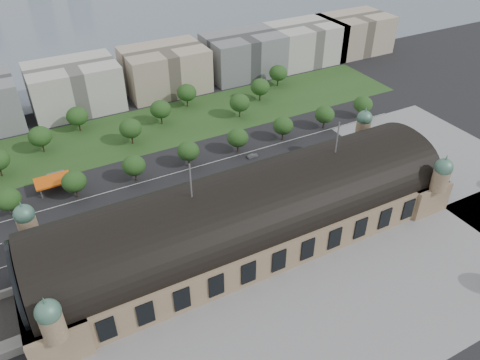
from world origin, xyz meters
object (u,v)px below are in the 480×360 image
parked_car_1 (20,262)px  parked_car_4 (151,220)px  traffic_car_2 (31,243)px  bus_east (293,169)px  traffic_car_3 (117,205)px  petrol_station (55,179)px  bus_mid (257,181)px  parked_car_5 (176,219)px  parked_car_3 (84,241)px  bus_west (155,213)px  parked_car_0 (23,260)px  parked_car_2 (29,266)px  traffic_car_5 (253,156)px  parked_car_6 (131,234)px  traffic_car_4 (214,182)px

parked_car_1 → parked_car_4: parked_car_4 is taller
traffic_car_2 → bus_east: size_ratio=0.38×
traffic_car_3 → parked_car_4: size_ratio=1.22×
petrol_station → parked_car_4: size_ratio=3.18×
bus_mid → petrol_station: bearing=56.5°
parked_car_1 → parked_car_4: 45.77m
parked_car_5 → traffic_car_2: bearing=-141.5°
parked_car_3 → bus_west: size_ratio=0.33×
parked_car_0 → bus_west: bearing=53.0°
parked_car_2 → parked_car_4: size_ratio=1.27×
petrol_station → traffic_car_5: size_ratio=2.82×
parked_car_0 → parked_car_6: size_ratio=1.01×
traffic_car_4 → parked_car_6: size_ratio=0.85×
parked_car_2 → parked_car_3: bearing=64.5°
bus_east → parked_car_2: bearing=89.9°
parked_car_6 → bus_east: 73.25m
traffic_car_2 → traffic_car_5: size_ratio=0.99×
parked_car_1 → parked_car_4: size_ratio=1.05×
parked_car_4 → parked_car_5: 9.08m
petrol_station → bus_mid: size_ratio=1.21×
parked_car_6 → traffic_car_4: bearing=80.1°
traffic_car_3 → bus_mid: 56.21m
traffic_car_3 → parked_car_0: bearing=117.4°
petrol_station → parked_car_2: petrol_station is taller
bus_east → traffic_car_5: bearing=22.2°
traffic_car_3 → parked_car_1: (-37.20, -14.43, -0.14)m
bus_west → parked_car_3: bearing=97.7°
parked_car_3 → traffic_car_3: bearing=98.8°
parked_car_4 → bus_east: (64.03, 2.11, 1.06)m
parked_car_3 → bus_mid: bearing=58.3°
traffic_car_2 → parked_car_0: bearing=-18.0°
traffic_car_2 → traffic_car_5: (96.31, 13.21, 0.14)m
traffic_car_2 → bus_west: size_ratio=0.43×
parked_car_2 → parked_car_5: parked_car_2 is taller
petrol_station → parked_car_1: (-19.16, -40.28, -2.30)m
traffic_car_3 → parked_car_2: bearing=123.6°
parked_car_1 → parked_car_2: size_ratio=0.83×
petrol_station → parked_car_1: 44.67m
bus_west → bus_mid: bus_mid is taller
bus_west → parked_car_0: bearing=95.9°
traffic_car_4 → parked_car_4: 32.87m
traffic_car_2 → parked_car_6: bearing=77.7°
traffic_car_5 → parked_car_5: 52.99m
parked_car_2 → bus_mid: (89.56, 6.00, 0.79)m
traffic_car_4 → bus_east: bus_east is taller
bus_mid → bus_east: bus_east is taller
petrol_station → parked_car_4: petrol_station is taller
petrol_station → parked_car_1: bearing=-115.4°
traffic_car_5 → bus_mid: 20.75m
traffic_car_4 → parked_car_4: parked_car_4 is taller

